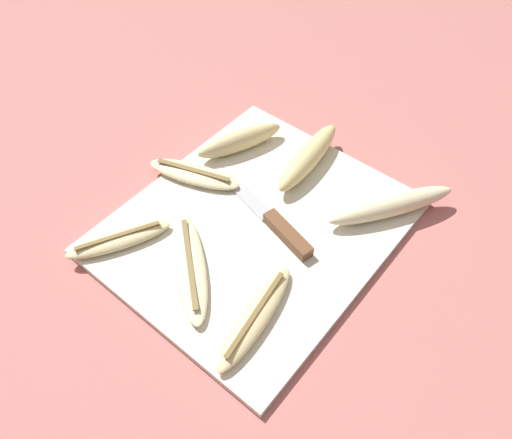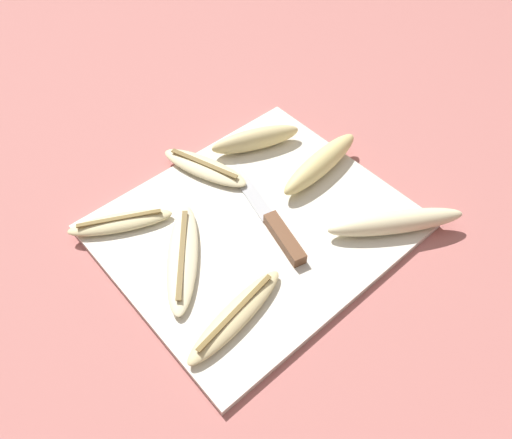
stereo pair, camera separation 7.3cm
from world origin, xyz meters
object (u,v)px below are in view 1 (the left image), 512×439
at_px(banana_golden_short, 308,157).
at_px(banana_soft_right, 119,240).
at_px(knife, 278,226).
at_px(banana_cream_curved, 194,174).
at_px(banana_mellow_near, 240,140).
at_px(banana_ripe_center, 255,317).
at_px(banana_bright_far, 190,266).
at_px(banana_pale_long, 391,205).

relative_size(banana_golden_short, banana_soft_right, 1.18).
relative_size(knife, banana_soft_right, 1.43).
bearing_deg(banana_cream_curved, banana_soft_right, -177.02).
xyz_separation_m(banana_golden_short, banana_soft_right, (-0.30, 0.11, -0.01)).
xyz_separation_m(banana_cream_curved, banana_golden_short, (0.14, -0.12, 0.01)).
bearing_deg(banana_mellow_near, knife, -121.39).
distance_m(banana_ripe_center, banana_mellow_near, 0.32).
height_order(banana_bright_far, banana_soft_right, same).
xyz_separation_m(banana_bright_far, banana_mellow_near, (0.23, 0.11, 0.01)).
distance_m(banana_cream_curved, banana_soft_right, 0.16).
distance_m(banana_cream_curved, banana_ripe_center, 0.27).
distance_m(banana_golden_short, banana_mellow_near, 0.12).
bearing_deg(knife, banana_cream_curved, 105.55).
distance_m(banana_ripe_center, banana_golden_short, 0.29).
xyz_separation_m(banana_cream_curved, banana_pale_long, (0.13, -0.28, 0.01)).
xyz_separation_m(banana_mellow_near, banana_pale_long, (0.04, -0.26, -0.00)).
bearing_deg(banana_cream_curved, banana_golden_short, -41.77).
distance_m(knife, banana_pale_long, 0.17).
height_order(knife, banana_bright_far, banana_bright_far).
bearing_deg(banana_golden_short, banana_pale_long, -91.08).
bearing_deg(banana_pale_long, banana_mellow_near, 97.90).
xyz_separation_m(banana_golden_short, banana_mellow_near, (-0.04, 0.11, -0.00)).
distance_m(knife, banana_golden_short, 0.14).
height_order(banana_ripe_center, banana_soft_right, banana_ripe_center).
xyz_separation_m(banana_cream_curved, banana_ripe_center, (-0.13, -0.24, 0.00)).
bearing_deg(banana_pale_long, banana_ripe_center, 171.29).
height_order(knife, banana_soft_right, banana_soft_right).
relative_size(knife, banana_ripe_center, 1.23).
bearing_deg(banana_soft_right, banana_pale_long, -42.20).
bearing_deg(banana_golden_short, banana_soft_right, 159.01).
bearing_deg(banana_pale_long, banana_soft_right, 137.80).
xyz_separation_m(banana_ripe_center, banana_pale_long, (0.27, -0.04, 0.01)).
xyz_separation_m(knife, banana_bright_far, (-0.13, 0.05, 0.00)).
bearing_deg(banana_ripe_center, banana_golden_short, 22.70).
distance_m(knife, banana_bright_far, 0.14).
height_order(banana_cream_curved, banana_mellow_near, banana_mellow_near).
bearing_deg(banana_golden_short, knife, -161.86).
bearing_deg(banana_cream_curved, banana_ripe_center, -119.22).
relative_size(banana_golden_short, banana_pale_long, 0.94).
bearing_deg(banana_bright_far, banana_soft_right, 106.36).
relative_size(knife, banana_pale_long, 1.14).
distance_m(banana_mellow_near, banana_pale_long, 0.27).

